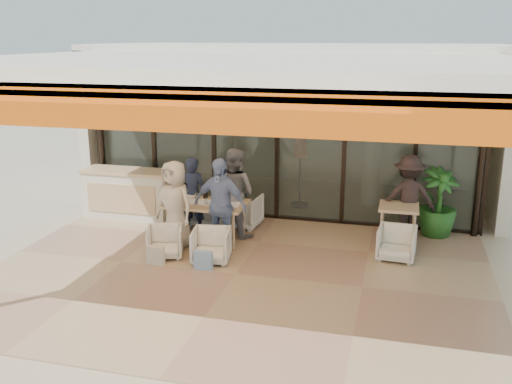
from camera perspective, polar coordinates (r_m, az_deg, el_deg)
ground at (r=9.23m, az=-2.03°, el=-8.30°), size 70.00×70.00×0.00m
terrace_floor at (r=9.23m, az=-2.03°, el=-8.27°), size 8.00×6.00×0.01m
terrace_structure at (r=8.22m, az=-2.78°, el=12.17°), size 8.00×6.00×3.40m
glass_storefront at (r=11.56m, az=2.15°, el=4.86°), size 8.08×0.10×3.20m
interior_block at (r=13.71m, az=4.33°, el=9.14°), size 9.05×3.62×3.52m
host_counter at (r=12.16m, az=-12.68°, el=-0.15°), size 1.85×0.65×1.04m
dining_table at (r=10.53m, az=-5.07°, el=-1.35°), size 1.50×0.90×0.93m
chair_far_left at (r=11.61m, az=-5.40°, el=-1.50°), size 0.87×0.84×0.70m
chair_far_right at (r=11.36m, az=-1.41°, el=-1.76°), size 0.76×0.71×0.72m
chair_near_left at (r=9.96m, az=-9.11°, el=-4.82°), size 0.74×0.72×0.60m
chair_near_right at (r=9.66m, az=-4.52°, el=-5.21°), size 0.71×0.67×0.64m
diner_navy at (r=11.06m, az=-6.32°, el=-0.27°), size 0.54×0.36×1.49m
diner_grey at (r=10.76m, az=-2.16°, el=-0.02°), size 1.00×0.90×1.70m
diner_cream at (r=10.24m, az=-8.11°, el=-1.28°), size 0.91×0.76×1.60m
diner_periwinkle at (r=9.94m, az=-3.64°, el=-1.38°), size 1.04×0.56×1.69m
tote_bag_cream at (r=9.67m, az=-10.02°, el=-6.34°), size 0.30×0.10×0.34m
tote_bag_blue at (r=9.36m, az=-5.30°, el=-6.89°), size 0.30×0.10×0.34m
side_table at (r=10.63m, az=14.07°, el=-1.89°), size 0.70×0.70×0.74m
side_chair at (r=10.01m, az=13.88°, el=-4.86°), size 0.67×0.63×0.64m
standing_woman at (r=10.96m, az=14.96°, el=-0.52°), size 1.14×0.81×1.61m
potted_palm at (r=11.29m, az=17.71°, el=-1.01°), size 1.02×1.02×1.33m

